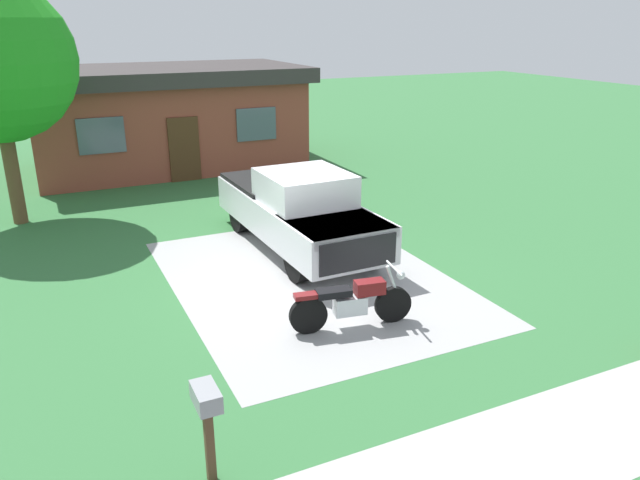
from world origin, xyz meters
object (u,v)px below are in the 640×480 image
mailbox (207,410)px  neighbor_house (166,116)px  motorcycle (352,302)px  pickup_truck (297,208)px

mailbox → neighbor_house: size_ratio=0.13×
mailbox → motorcycle: bearing=38.9°
motorcycle → neighbor_house: 13.97m
motorcycle → neighbor_house: size_ratio=0.23×
pickup_truck → mailbox: bearing=-120.7°
motorcycle → pickup_truck: 4.17m
neighbor_house → pickup_truck: bearing=-85.0°
neighbor_house → mailbox: bearing=-100.7°
motorcycle → mailbox: 4.23m
pickup_truck → mailbox: pickup_truck is taller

